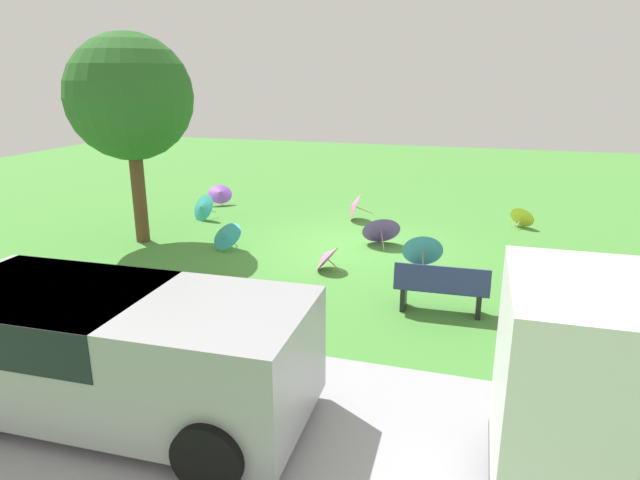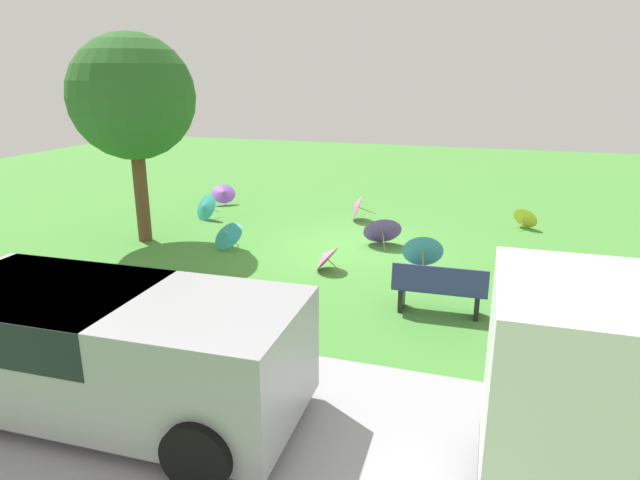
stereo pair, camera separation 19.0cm
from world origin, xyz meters
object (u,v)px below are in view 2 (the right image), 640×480
at_px(parasol_blue_0, 423,249).
at_px(parasol_pink_0, 356,206).
at_px(parasol_teal_0, 205,207).
at_px(parasol_purple_0, 223,193).
at_px(parasol_purple_1, 382,228).
at_px(parasol_pink_1, 325,257).
at_px(shade_tree, 132,98).
at_px(parasol_teal_1, 227,234).
at_px(parasol_yellow_0, 526,217).
at_px(van_dark, 100,341).
at_px(park_bench, 439,289).

xyz_separation_m(parasol_blue_0, parasol_pink_0, (2.35, -3.41, -0.01)).
bearing_deg(parasol_pink_0, parasol_teal_0, 16.94).
distance_m(parasol_purple_0, parasol_purple_1, 6.22).
distance_m(parasol_blue_0, parasol_pink_1, 2.10).
height_order(shade_tree, parasol_pink_0, shade_tree).
distance_m(shade_tree, parasol_teal_1, 3.84).
xyz_separation_m(parasol_yellow_0, parasol_pink_1, (4.13, 4.86, -0.01)).
bearing_deg(parasol_teal_1, parasol_pink_1, 166.09).
distance_m(van_dark, shade_tree, 7.85).
relative_size(parasol_blue_0, parasol_teal_0, 1.05).
distance_m(parasol_pink_0, parasol_purple_1, 2.38).
height_order(park_bench, parasol_yellow_0, park_bench).
distance_m(parasol_purple_1, parasol_teal_1, 3.71).
distance_m(parasol_purple_0, parasol_yellow_0, 9.01).
bearing_deg(parasol_teal_1, parasol_pink_0, -121.61).
xyz_separation_m(parasol_purple_1, parasol_teal_1, (3.39, 1.51, -0.03)).
relative_size(parasol_teal_0, parasol_teal_1, 0.97).
bearing_deg(parasol_yellow_0, van_dark, 63.60).
xyz_separation_m(parasol_blue_0, parasol_purple_1, (1.16, -1.35, -0.00)).
distance_m(van_dark, parasol_teal_1, 6.48).
distance_m(park_bench, parasol_teal_0, 8.36).
distance_m(shade_tree, parasol_yellow_0, 10.44).
bearing_deg(parasol_pink_0, parasol_blue_0, 124.50).
distance_m(parasol_purple_0, parasol_teal_1, 4.73).
bearing_deg(parasol_blue_0, parasol_yellow_0, -118.63).
distance_m(shade_tree, parasol_pink_1, 5.90).
distance_m(parasol_pink_0, parasol_yellow_0, 4.60).
relative_size(parasol_purple_0, parasol_pink_1, 1.40).
distance_m(van_dark, parasol_pink_0, 9.88).
relative_size(parasol_blue_0, parasol_purple_0, 0.97).
relative_size(van_dark, parasol_purple_0, 4.77).
distance_m(parasol_pink_1, parasol_teal_1, 2.71).
distance_m(van_dark, park_bench, 5.47).
height_order(shade_tree, parasol_purple_0, shade_tree).
height_order(parasol_pink_1, parasol_teal_1, parasol_teal_1).
bearing_deg(parasol_purple_1, parasol_purple_0, -25.13).
height_order(parasol_purple_0, parasol_teal_0, parasol_teal_0).
bearing_deg(parasol_pink_1, parasol_yellow_0, -130.37).
bearing_deg(parasol_pink_1, shade_tree, -8.35).
relative_size(park_bench, parasol_pink_0, 1.86).
relative_size(parasol_blue_0, parasol_pink_1, 1.37).
relative_size(van_dark, parasol_blue_0, 4.90).
bearing_deg(shade_tree, parasol_purple_0, -90.83).
distance_m(shade_tree, parasol_purple_1, 6.61).
bearing_deg(park_bench, parasol_yellow_0, -104.10).
relative_size(parasol_yellow_0, parasol_teal_0, 0.87).
bearing_deg(parasol_teal_1, shade_tree, -1.83).
xyz_separation_m(van_dark, parasol_pink_1, (-1.07, -5.61, -0.61)).
relative_size(parasol_pink_0, parasol_purple_1, 0.78).
xyz_separation_m(van_dark, park_bench, (-3.60, -4.09, -0.45)).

